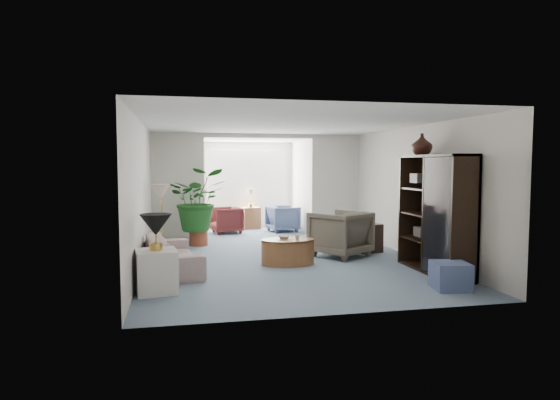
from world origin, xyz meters
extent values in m
plane|color=gray|center=(0.00, 0.00, 0.00)|extent=(6.00, 6.00, 0.00)
plane|color=gray|center=(0.00, 4.10, 0.00)|extent=(2.60, 2.60, 0.00)
cube|color=silver|center=(-1.90, 3.00, 1.25)|extent=(1.20, 0.12, 2.50)
cube|color=silver|center=(1.90, 3.00, 1.25)|extent=(1.20, 0.12, 2.50)
cube|color=silver|center=(0.00, 3.00, 2.45)|extent=(2.60, 0.12, 0.10)
cube|color=white|center=(0.00, 5.18, 1.40)|extent=(2.20, 0.02, 1.50)
cube|color=white|center=(0.00, 5.15, 1.40)|extent=(2.20, 0.02, 1.50)
cube|color=#AFA08C|center=(2.46, -0.10, 1.70)|extent=(0.04, 0.50, 0.40)
imported|color=#BAAB9D|center=(-1.99, -0.19, 0.28)|extent=(1.02, 2.04, 0.57)
cube|color=silver|center=(-2.19, -1.54, 0.30)|extent=(0.61, 0.61, 0.60)
cone|color=black|center=(-2.19, -1.54, 0.95)|extent=(0.44, 0.44, 0.30)
cone|color=beige|center=(-2.22, 1.23, 1.25)|extent=(0.36, 0.36, 0.28)
cylinder|color=brown|center=(0.00, -0.07, 0.23)|extent=(1.07, 1.07, 0.45)
imported|color=silver|center=(-0.05, 0.03, 0.48)|extent=(0.25, 0.25, 0.06)
imported|color=beige|center=(0.15, -0.17, 0.49)|extent=(0.11, 0.11, 0.09)
imported|color=#696252|center=(1.16, 0.47, 0.44)|extent=(1.32, 1.33, 0.88)
cube|color=black|center=(1.86, 0.77, 0.29)|extent=(0.55, 0.48, 0.57)
cube|color=black|center=(2.23, -1.17, 0.97)|extent=(0.46, 1.74, 1.93)
imported|color=black|center=(2.23, -0.67, 2.12)|extent=(0.36, 0.36, 0.37)
cube|color=slate|center=(1.89, -2.21, 0.19)|extent=(0.56, 0.56, 0.39)
cylinder|color=brown|center=(-1.47, 2.30, 0.16)|extent=(0.40, 0.40, 0.32)
imported|color=#1D541D|center=(-1.47, 2.30, 1.01)|extent=(1.24, 1.07, 1.38)
imported|color=slate|center=(0.81, 4.08, 0.34)|extent=(0.87, 0.85, 0.69)
imported|color=#571D1E|center=(-0.69, 4.08, 0.34)|extent=(0.86, 0.84, 0.68)
cube|color=brown|center=(0.06, 4.83, 0.30)|extent=(0.54, 0.45, 0.59)
cube|color=#5C5A57|center=(2.18, -0.77, 1.54)|extent=(0.30, 0.26, 0.16)
cube|color=#2A2520|center=(2.18, -1.59, 1.54)|extent=(0.30, 0.26, 0.16)
cube|color=#44403E|center=(2.18, -1.45, 1.09)|extent=(0.30, 0.26, 0.16)
cube|color=#302E2C|center=(2.18, -0.94, 0.64)|extent=(0.30, 0.26, 0.16)
cube|color=black|center=(2.18, -1.63, 0.64)|extent=(0.30, 0.26, 0.16)
camera|label=1|loc=(-1.86, -8.33, 1.78)|focal=30.95mm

